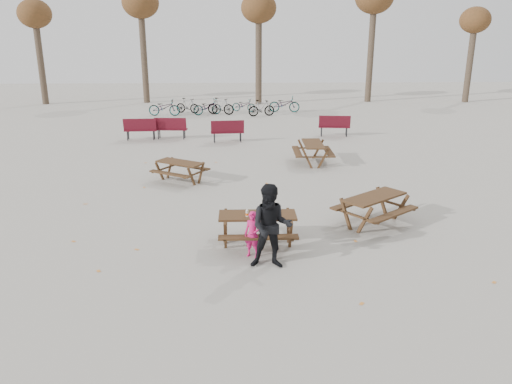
{
  "coord_description": "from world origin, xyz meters",
  "views": [
    {
      "loc": [
        -0.41,
        -10.86,
        4.81
      ],
      "look_at": [
        0.0,
        1.0,
        1.0
      ],
      "focal_mm": 35.0,
      "sensor_mm": 36.0,
      "label": 1
    }
  ],
  "objects_px": {
    "food_tray": "(253,216)",
    "child": "(253,234)",
    "picnic_table_far": "(313,153)",
    "picnic_table_north": "(180,172)",
    "adult": "(271,227)",
    "soda_bottle": "(247,214)",
    "picnic_table_east": "(374,210)",
    "main_picnic_table": "(257,222)"
  },
  "relations": [
    {
      "from": "adult",
      "to": "picnic_table_far",
      "type": "distance_m",
      "value": 9.14
    },
    {
      "from": "picnic_table_east",
      "to": "food_tray",
      "type": "bearing_deg",
      "value": 165.79
    },
    {
      "from": "picnic_table_east",
      "to": "picnic_table_north",
      "type": "distance_m",
      "value": 6.86
    },
    {
      "from": "main_picnic_table",
      "to": "adult",
      "type": "distance_m",
      "value": 1.23
    },
    {
      "from": "picnic_table_north",
      "to": "soda_bottle",
      "type": "bearing_deg",
      "value": -36.64
    },
    {
      "from": "food_tray",
      "to": "picnic_table_east",
      "type": "height_order",
      "value": "food_tray"
    },
    {
      "from": "food_tray",
      "to": "child",
      "type": "height_order",
      "value": "child"
    },
    {
      "from": "main_picnic_table",
      "to": "picnic_table_east",
      "type": "xyz_separation_m",
      "value": [
        3.08,
        1.24,
        -0.2
      ]
    },
    {
      "from": "main_picnic_table",
      "to": "picnic_table_east",
      "type": "height_order",
      "value": "picnic_table_east"
    },
    {
      "from": "food_tray",
      "to": "soda_bottle",
      "type": "relative_size",
      "value": 1.06
    },
    {
      "from": "main_picnic_table",
      "to": "picnic_table_north",
      "type": "relative_size",
      "value": 1.12
    },
    {
      "from": "picnic_table_north",
      "to": "picnic_table_far",
      "type": "xyz_separation_m",
      "value": [
        4.81,
        2.34,
        0.05
      ]
    },
    {
      "from": "food_tray",
      "to": "picnic_table_north",
      "type": "bearing_deg",
      "value": 112.63
    },
    {
      "from": "soda_bottle",
      "to": "picnic_table_east",
      "type": "xyz_separation_m",
      "value": [
        3.33,
        1.38,
        -0.46
      ]
    },
    {
      "from": "main_picnic_table",
      "to": "child",
      "type": "bearing_deg",
      "value": -101.65
    },
    {
      "from": "main_picnic_table",
      "to": "picnic_table_north",
      "type": "bearing_deg",
      "value": 114.07
    },
    {
      "from": "food_tray",
      "to": "picnic_table_far",
      "type": "relative_size",
      "value": 0.1
    },
    {
      "from": "child",
      "to": "picnic_table_north",
      "type": "height_order",
      "value": "child"
    },
    {
      "from": "soda_bottle",
      "to": "picnic_table_far",
      "type": "height_order",
      "value": "soda_bottle"
    },
    {
      "from": "main_picnic_table",
      "to": "picnic_table_far",
      "type": "distance_m",
      "value": 8.08
    },
    {
      "from": "picnic_table_north",
      "to": "picnic_table_east",
      "type": "bearing_deg",
      "value": -4.93
    },
    {
      "from": "adult",
      "to": "picnic_table_north",
      "type": "height_order",
      "value": "adult"
    },
    {
      "from": "child",
      "to": "picnic_table_north",
      "type": "xyz_separation_m",
      "value": [
        -2.27,
        5.99,
        -0.19
      ]
    },
    {
      "from": "soda_bottle",
      "to": "main_picnic_table",
      "type": "bearing_deg",
      "value": 29.6
    },
    {
      "from": "adult",
      "to": "picnic_table_east",
      "type": "distance_m",
      "value": 3.75
    },
    {
      "from": "food_tray",
      "to": "picnic_table_far",
      "type": "height_order",
      "value": "food_tray"
    },
    {
      "from": "child",
      "to": "adult",
      "type": "distance_m",
      "value": 0.76
    },
    {
      "from": "soda_bottle",
      "to": "picnic_table_east",
      "type": "bearing_deg",
      "value": 22.56
    },
    {
      "from": "picnic_table_north",
      "to": "picnic_table_far",
      "type": "bearing_deg",
      "value": 57.89
    },
    {
      "from": "soda_bottle",
      "to": "picnic_table_north",
      "type": "relative_size",
      "value": 0.11
    },
    {
      "from": "child",
      "to": "picnic_table_east",
      "type": "height_order",
      "value": "child"
    },
    {
      "from": "child",
      "to": "picnic_table_east",
      "type": "xyz_separation_m",
      "value": [
        3.21,
        1.87,
        -0.14
      ]
    },
    {
      "from": "picnic_table_east",
      "to": "picnic_table_north",
      "type": "relative_size",
      "value": 1.13
    },
    {
      "from": "adult",
      "to": "picnic_table_far",
      "type": "height_order",
      "value": "adult"
    },
    {
      "from": "main_picnic_table",
      "to": "food_tray",
      "type": "bearing_deg",
      "value": -124.38
    },
    {
      "from": "main_picnic_table",
      "to": "soda_bottle",
      "type": "relative_size",
      "value": 10.59
    },
    {
      "from": "picnic_table_east",
      "to": "soda_bottle",
      "type": "bearing_deg",
      "value": 164.78
    },
    {
      "from": "soda_bottle",
      "to": "picnic_table_north",
      "type": "height_order",
      "value": "soda_bottle"
    },
    {
      "from": "picnic_table_north",
      "to": "food_tray",
      "type": "bearing_deg",
      "value": -35.36
    },
    {
      "from": "adult",
      "to": "picnic_table_east",
      "type": "height_order",
      "value": "adult"
    },
    {
      "from": "food_tray",
      "to": "adult",
      "type": "height_order",
      "value": "adult"
    },
    {
      "from": "food_tray",
      "to": "picnic_table_far",
      "type": "bearing_deg",
      "value": 72.22
    }
  ]
}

